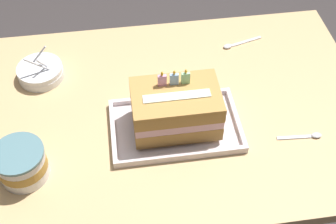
# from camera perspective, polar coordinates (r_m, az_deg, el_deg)

# --- Properties ---
(ground_plane) EXTENTS (8.00, 8.00, 0.00)m
(ground_plane) POSITION_cam_1_polar(r_m,az_deg,el_deg) (1.86, -0.66, -13.69)
(ground_plane) COLOR #383333
(dining_table) EXTENTS (1.24, 0.79, 0.68)m
(dining_table) POSITION_cam_1_polar(r_m,az_deg,el_deg) (1.36, -0.88, -2.19)
(dining_table) COLOR tan
(dining_table) RESTS_ON ground_plane
(foil_tray) EXTENTS (0.36, 0.22, 0.02)m
(foil_tray) POSITION_cam_1_polar(r_m,az_deg,el_deg) (1.24, 0.96, -1.90)
(foil_tray) COLOR silver
(foil_tray) RESTS_ON dining_table
(birthday_cake) EXTENTS (0.23, 0.15, 0.17)m
(birthday_cake) POSITION_cam_1_polar(r_m,az_deg,el_deg) (1.18, 1.01, 0.47)
(birthday_cake) COLOR #B88948
(birthday_cake) RESTS_ON foil_tray
(bowl_stack) EXTENTS (0.14, 0.14, 0.10)m
(bowl_stack) POSITION_cam_1_polar(r_m,az_deg,el_deg) (1.42, -16.08, 4.97)
(bowl_stack) COLOR white
(bowl_stack) RESTS_ON dining_table
(ice_cream_tub) EXTENTS (0.13, 0.13, 0.09)m
(ice_cream_tub) POSITION_cam_1_polar(r_m,az_deg,el_deg) (1.18, -18.32, -6.29)
(ice_cream_tub) COLOR white
(ice_cream_tub) RESTS_ON dining_table
(serving_spoon_near_tray) EXTENTS (0.14, 0.05, 0.01)m
(serving_spoon_near_tray) POSITION_cam_1_polar(r_m,az_deg,el_deg) (1.51, 8.53, 8.59)
(serving_spoon_near_tray) COLOR silver
(serving_spoon_near_tray) RESTS_ON dining_table
(serving_spoon_by_bowls) EXTENTS (0.13, 0.02, 0.01)m
(serving_spoon_by_bowls) POSITION_cam_1_polar(r_m,az_deg,el_deg) (1.28, 17.63, -2.96)
(serving_spoon_by_bowls) COLOR silver
(serving_spoon_by_bowls) RESTS_ON dining_table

